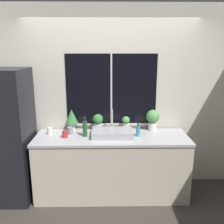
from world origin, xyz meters
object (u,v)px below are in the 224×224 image
Objects in this scene: potted_plant_center_right at (126,123)px; mug_white at (50,131)px; soap_bottle at (138,131)px; potted_plant_far_right at (153,118)px; potted_plant_center_left at (98,122)px; mug_red at (65,134)px; potted_plant_far_left at (72,118)px; bottle_tall at (85,128)px; mug_grey at (70,131)px; sink at (112,133)px; refrigerator at (4,136)px.

potted_plant_center_right is 2.22× the size of mug_white.
soap_bottle is at bearing -59.68° from potted_plant_center_right.
potted_plant_center_left is at bearing 180.00° from potted_plant_far_right.
potted_plant_far_right reaches higher than mug_red.
soap_bottle is (0.95, -0.26, -0.12)m from potted_plant_far_left.
potted_plant_center_right is (0.80, -0.00, -0.09)m from potted_plant_far_left.
potted_plant_far_right is 1.11× the size of bottle_tall.
potted_plant_far_right reaches higher than mug_grey.
mug_white is (-0.29, -0.16, -0.15)m from potted_plant_far_left.
mug_white is at bearing -173.88° from potted_plant_far_right.
potted_plant_center_right is 0.41m from potted_plant_far_right.
potted_plant_far_left is 3.11× the size of mug_grey.
soap_bottle reaches higher than mug_white.
potted_plant_center_right is (0.21, 0.26, 0.07)m from sink.
potted_plant_center_left is 0.70m from mug_white.
mug_red is 0.28m from mug_white.
mug_grey reaches higher than mug_white.
sink is 0.34m from potted_plant_center_left.
potted_plant_far_right reaches higher than mug_white.
soap_bottle is 1.85× the size of mug_grey.
potted_plant_far_right is (0.61, 0.26, 0.14)m from sink.
bottle_tall reaches higher than mug_white.
bottle_tall is (-0.99, -0.26, -0.07)m from potted_plant_far_right.
refrigerator reaches higher than soap_bottle.
sink is 6.13× the size of mug_red.
soap_bottle is 1.98× the size of mug_white.
mug_grey is (-0.60, 0.09, 0.01)m from sink.
refrigerator is 2.12m from potted_plant_far_right.
potted_plant_center_left is (1.27, 0.31, 0.11)m from refrigerator.
mug_white is (-0.89, 0.10, 0.00)m from sink.
potted_plant_far_left is at bearing 28.65° from mug_white.
sink is 0.39m from bottle_tall.
potted_plant_center_left is at bearing 13.25° from mug_white.
sink reaches higher than potted_plant_center_right.
bottle_tall reaches higher than soap_bottle.
refrigerator is 6.49× the size of bottle_tall.
sink is 2.63× the size of potted_plant_center_right.
sink is 0.67m from potted_plant_far_right.
mug_red is (-1.26, -0.30, -0.14)m from potted_plant_far_right.
potted_plant_far_right is at bearing 0.00° from potted_plant_center_right.
potted_plant_center_left is 2.72× the size of mug_red.
potted_plant_center_right is 2.07× the size of mug_grey.
potted_plant_far_right is 1.62× the size of soap_bottle.
refrigerator is at bearing -169.60° from potted_plant_center_right.
sink is at bearing -50.83° from potted_plant_center_left.
bottle_tall is at bearing 179.86° from soap_bottle.
potted_plant_far_left reaches higher than potted_plant_far_right.
refrigerator reaches higher than mug_white.
sink is 0.67m from potted_plant_far_left.
potted_plant_center_left is 0.63m from soap_bottle.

